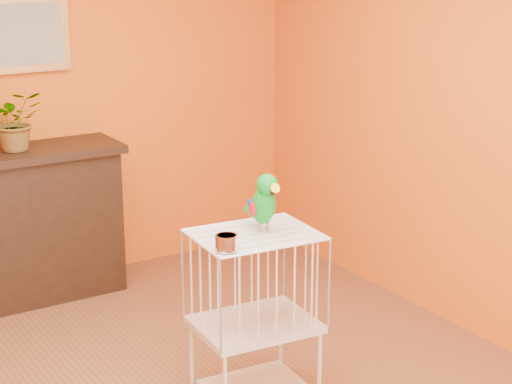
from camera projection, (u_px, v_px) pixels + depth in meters
room_shell at (181, 114)px, 3.82m from camera, size 4.50×4.50×4.50m
console_cabinet at (19, 227)px, 5.65m from camera, size 1.39×0.50×1.03m
potted_plant at (14, 126)px, 5.52m from camera, size 0.37×0.41×0.30m
framed_picture at (23, 34)px, 5.58m from camera, size 0.62×0.04×0.50m
birdcage at (255, 316)px, 4.38m from camera, size 0.64×0.51×0.92m
feed_cup at (226, 243)px, 4.00m from camera, size 0.11×0.11×0.07m
parrot at (264, 201)px, 4.26m from camera, size 0.15×0.27×0.31m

